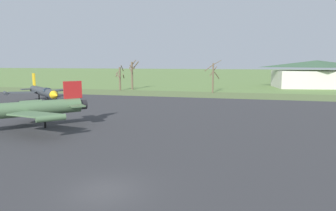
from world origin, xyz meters
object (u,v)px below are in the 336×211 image
Objects in this scene: jet_fighter_front_right at (43,91)px; info_placard_front_right at (49,107)px; jet_fighter_front_left at (11,110)px; visitor_building at (316,74)px.

jet_fighter_front_right reaches higher than info_placard_front_right.
jet_fighter_front_right reaches higher than jet_fighter_front_left.
jet_fighter_front_left is at bearing -61.18° from jet_fighter_front_right.
info_placard_front_right is at bearing 109.59° from jet_fighter_front_left.
info_placard_front_right is (6.31, -7.16, -1.51)m from jet_fighter_front_right.
jet_fighter_front_left is 13.08m from info_placard_front_right.
info_placard_front_right is 0.04× the size of visitor_building.
jet_fighter_front_left reaches higher than info_placard_front_right.
visitor_building is (55.08, 46.85, 1.65)m from jet_fighter_front_right.
jet_fighter_front_right is 0.54× the size of visitor_building.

